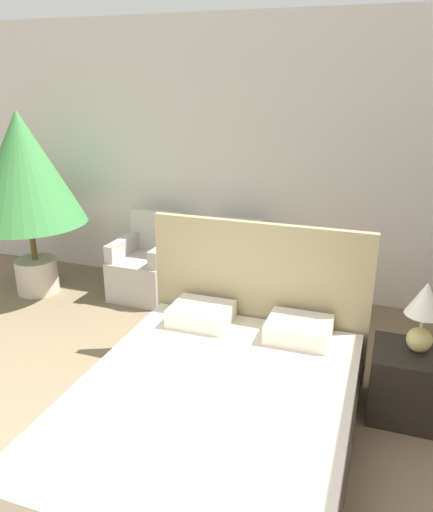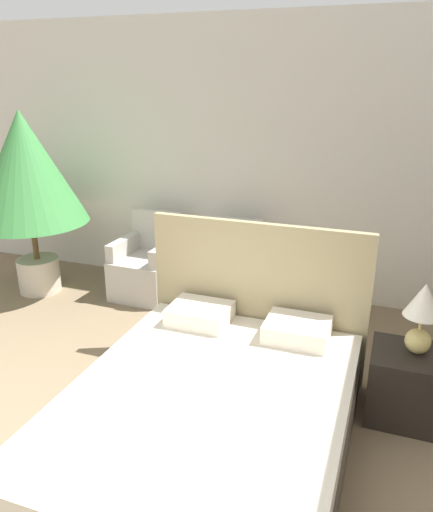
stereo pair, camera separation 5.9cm
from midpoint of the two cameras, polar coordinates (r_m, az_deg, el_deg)
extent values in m
cube|color=silver|center=(5.44, 2.95, 10.91)|extent=(10.00, 0.06, 2.90)
cube|color=#4C4238|center=(3.37, -0.66, -20.19)|extent=(1.71, 2.20, 0.24)
cube|color=beige|center=(3.23, -0.68, -17.04)|extent=(1.68, 2.15, 0.22)
cube|color=tan|center=(4.02, 5.04, -4.75)|extent=(1.75, 0.06, 1.24)
cube|color=silver|center=(3.94, -1.47, -6.63)|extent=(0.46, 0.38, 0.14)
cube|color=silver|center=(3.76, 9.66, -8.34)|extent=(0.46, 0.38, 0.14)
cube|color=#B7B2A8|center=(5.54, -7.78, -2.33)|extent=(0.63, 0.67, 0.44)
cube|color=#B7B2A8|center=(5.64, -6.51, 2.94)|extent=(0.61, 0.08, 0.46)
cube|color=#B7B2A8|center=(5.56, -10.23, 1.04)|extent=(0.12, 0.59, 0.19)
cube|color=#B7B2A8|center=(5.31, -5.52, 0.40)|extent=(0.12, 0.59, 0.19)
cube|color=#B7B2A8|center=(5.19, 1.57, -3.71)|extent=(0.65, 0.69, 0.44)
cube|color=#B7B2A8|center=(5.30, 2.46, 1.96)|extent=(0.62, 0.10, 0.46)
cube|color=#B7B2A8|center=(5.14, -1.16, -0.19)|extent=(0.14, 0.59, 0.19)
cube|color=#B7B2A8|center=(5.02, 4.44, -0.76)|extent=(0.14, 0.59, 0.19)
cylinder|color=beige|center=(5.95, -19.34, -2.01)|extent=(0.45, 0.45, 0.38)
cylinder|color=brown|center=(5.82, -19.79, 1.68)|extent=(0.06, 0.06, 0.42)
cone|color=#387F3D|center=(5.64, -20.74, 9.44)|extent=(1.22, 1.22, 1.18)
cube|color=black|center=(3.86, 21.37, -13.56)|extent=(0.52, 0.48, 0.51)
sphere|color=tan|center=(3.72, 22.44, -8.98)|extent=(0.17, 0.17, 0.17)
cylinder|color=tan|center=(3.65, 22.72, -7.06)|extent=(0.02, 0.02, 0.10)
cone|color=silver|center=(3.59, 23.08, -4.65)|extent=(0.25, 0.25, 0.23)
camera|label=1|loc=(0.03, -89.63, 0.13)|focal=35.00mm
camera|label=2|loc=(0.03, 90.37, -0.13)|focal=35.00mm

